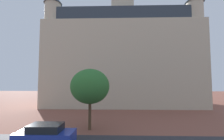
% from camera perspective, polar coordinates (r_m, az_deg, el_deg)
% --- Properties ---
extents(landmark_building, '(28.49, 13.49, 34.60)m').
position_cam_1_polar(landmark_building, '(32.20, 3.70, 4.59)').
color(landmark_building, beige).
rests_on(landmark_building, ground_plane).
extents(car_blue, '(4.07, 1.96, 1.54)m').
position_cam_1_polar(car_blue, '(12.95, -23.26, -21.22)').
color(car_blue, '#23389E').
rests_on(car_blue, ground_plane).
extents(tree_curb_far, '(3.76, 3.76, 5.81)m').
position_cam_1_polar(tree_curb_far, '(15.24, -8.08, -5.96)').
color(tree_curb_far, '#4C3823').
rests_on(tree_curb_far, ground_plane).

